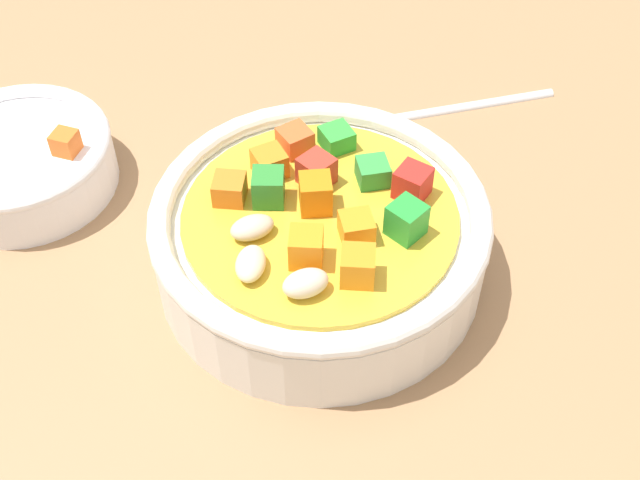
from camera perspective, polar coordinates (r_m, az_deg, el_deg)
ground_plane at (r=51.38cm, az=0.00°, el=-2.73°), size 140.00×140.00×2.00cm
soup_bowl_main at (r=48.36cm, az=-0.01°, el=0.28°), size 19.53×19.53×6.89cm
spoon at (r=60.91cm, az=5.64°, el=8.56°), size 4.65×21.02×0.77cm
side_bowl_small at (r=57.79cm, az=-19.80°, el=5.11°), size 12.15×12.15×4.61cm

